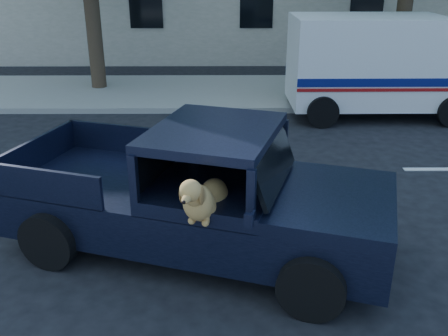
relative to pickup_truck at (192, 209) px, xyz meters
The scene contains 5 objects.
ground 1.12m from the pickup_truck, 40.94° to the right, with size 120.00×120.00×0.00m, color black.
far_sidewalk 8.63m from the pickup_truck, 85.26° to the left, with size 60.00×4.00×0.15m, color gray.
lane_stripes 3.93m from the pickup_truck, 45.73° to the left, with size 21.60×0.14×0.01m, color silver, non-canonical shape.
pickup_truck is the anchor object (origin of this frame).
mail_truck 7.79m from the pickup_truck, 56.27° to the left, with size 4.53×2.33×2.47m.
Camera 1 is at (-0.32, -5.38, 3.72)m, focal length 40.00 mm.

